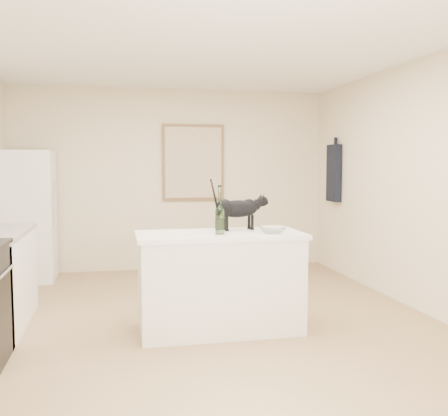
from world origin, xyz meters
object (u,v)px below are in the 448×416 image
fridge (27,216)px  wine_bottle (220,213)px  glass_bowl (272,230)px  black_cat (237,211)px

fridge → wine_bottle: bearing=-52.4°
wine_bottle → glass_bowl: size_ratio=1.52×
fridge → wine_bottle: size_ratio=4.46×
fridge → black_cat: 3.29m
glass_bowl → fridge: bearing=133.0°
fridge → wine_bottle: 3.34m
black_cat → glass_bowl: black_cat is taller
black_cat → glass_bowl: bearing=-58.5°
fridge → glass_bowl: fridge is taller
fridge → glass_bowl: 3.67m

